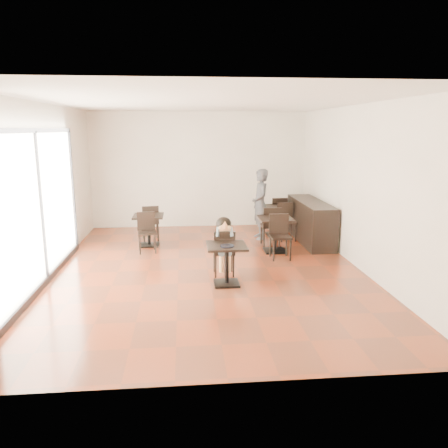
{
  "coord_description": "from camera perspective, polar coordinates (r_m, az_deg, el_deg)",
  "views": [
    {
      "loc": [
        -0.45,
        -8.27,
        2.72
      ],
      "look_at": [
        0.28,
        -0.4,
        1.0
      ],
      "focal_mm": 35.0,
      "sensor_mm": 36.0,
      "label": 1
    }
  ],
  "objects": [
    {
      "name": "plate",
      "position": [
        7.57,
        0.42,
        -2.88
      ],
      "size": [
        0.25,
        0.25,
        0.01
      ],
      "primitive_type": "cylinder",
      "color": "black",
      "rests_on": "child_table"
    },
    {
      "name": "wall_back",
      "position": [
        12.33,
        -3.23,
        7.05
      ],
      "size": [
        6.0,
        0.01,
        3.2
      ],
      "primitive_type": "cube",
      "color": "white",
      "rests_on": "floor"
    },
    {
      "name": "wall_front",
      "position": [
        4.44,
        0.65,
        -2.36
      ],
      "size": [
        6.0,
        0.01,
        3.2
      ],
      "primitive_type": "cube",
      "color": "white",
      "rests_on": "floor"
    },
    {
      "name": "ceiling",
      "position": [
        8.3,
        -2.3,
        15.58
      ],
      "size": [
        6.0,
        8.0,
        0.01
      ],
      "primitive_type": "cube",
      "color": "white",
      "rests_on": "floor"
    },
    {
      "name": "cafe_table_back",
      "position": [
        11.45,
        6.81,
        0.43
      ],
      "size": [
        0.78,
        0.78,
        0.77
      ],
      "primitive_type": null,
      "rotation": [
        0.0,
        0.0,
        0.07
      ],
      "color": "black",
      "rests_on": "floor"
    },
    {
      "name": "wall_right",
      "position": [
        9.03,
        17.23,
        4.6
      ],
      "size": [
        0.01,
        8.0,
        3.2
      ],
      "primitive_type": "cube",
      "color": "white",
      "rests_on": "floor"
    },
    {
      "name": "floor",
      "position": [
        8.72,
        -2.12,
        -5.91
      ],
      "size": [
        6.0,
        8.0,
        0.01
      ],
      "primitive_type": "cube",
      "color": "maroon",
      "rests_on": "ground"
    },
    {
      "name": "chair_back_b",
      "position": [
        10.95,
        8.22,
        0.25
      ],
      "size": [
        0.44,
        0.44,
        0.93
      ],
      "primitive_type": null,
      "rotation": [
        0.0,
        0.0,
        0.07
      ],
      "color": "black",
      "rests_on": "floor"
    },
    {
      "name": "pizza_slice",
      "position": [
        7.96,
        0.09,
        -0.48
      ],
      "size": [
        0.26,
        0.2,
        0.06
      ],
      "primitive_type": null,
      "color": "#DBC975",
      "rests_on": "child"
    },
    {
      "name": "chair_left_b",
      "position": [
        9.94,
        -10.04,
        -1.14
      ],
      "size": [
        0.45,
        0.45,
        0.89
      ],
      "primitive_type": null,
      "rotation": [
        0.0,
        0.0,
        0.14
      ],
      "color": "black",
      "rests_on": "floor"
    },
    {
      "name": "storefront_window",
      "position": [
        8.28,
        -22.99,
        2.11
      ],
      "size": [
        0.04,
        4.5,
        2.6
      ],
      "primitive_type": "cube",
      "color": "white",
      "rests_on": "floor"
    },
    {
      "name": "child",
      "position": [
        8.25,
        -0.03,
        -2.95
      ],
      "size": [
        0.4,
        0.56,
        1.11
      ],
      "primitive_type": null,
      "color": "slate",
      "rests_on": "child_chair"
    },
    {
      "name": "wall_left",
      "position": [
        8.73,
        -22.32,
        3.98
      ],
      "size": [
        0.01,
        8.0,
        3.2
      ],
      "primitive_type": "cube",
      "color": "white",
      "rests_on": "floor"
    },
    {
      "name": "cafe_table_mid",
      "position": [
        9.9,
        6.69,
        -1.41
      ],
      "size": [
        0.75,
        0.75,
        0.79
      ],
      "primitive_type": null,
      "rotation": [
        0.0,
        0.0,
        0.02
      ],
      "color": "black",
      "rests_on": "floor"
    },
    {
      "name": "service_counter",
      "position": [
        10.96,
        11.23,
        0.35
      ],
      "size": [
        0.6,
        2.4,
        1.0
      ],
      "primitive_type": "cube",
      "color": "black",
      "rests_on": "floor"
    },
    {
      "name": "chair_back_a",
      "position": [
        12.0,
        7.01,
        1.34
      ],
      "size": [
        0.44,
        0.44,
        0.93
      ],
      "primitive_type": null,
      "rotation": [
        0.0,
        0.0,
        3.21
      ],
      "color": "black",
      "rests_on": "floor"
    },
    {
      "name": "child_table",
      "position": [
        7.77,
        0.34,
        -5.35
      ],
      "size": [
        0.69,
        0.69,
        0.73
      ],
      "primitive_type": null,
      "color": "black",
      "rests_on": "floor"
    },
    {
      "name": "adult_patron",
      "position": [
        10.98,
        4.76,
        2.6
      ],
      "size": [
        0.47,
        0.67,
        1.76
      ],
      "primitive_type": "imported",
      "rotation": [
        0.0,
        0.0,
        -1.5
      ],
      "color": "#3D3D42",
      "rests_on": "floor"
    },
    {
      "name": "chair_left_a",
      "position": [
        11.01,
        -9.59,
        0.19
      ],
      "size": [
        0.45,
        0.45,
        0.89
      ],
      "primitive_type": null,
      "rotation": [
        0.0,
        0.0,
        3.28
      ],
      "color": "black",
      "rests_on": "floor"
    },
    {
      "name": "child_chair",
      "position": [
        8.28,
        -0.03,
        -3.71
      ],
      "size": [
        0.4,
        0.4,
        0.88
      ],
      "primitive_type": null,
      "rotation": [
        0.0,
        0.0,
        3.14
      ],
      "color": "black",
      "rests_on": "floor"
    },
    {
      "name": "chair_mid_a",
      "position": [
        10.4,
        6.08,
        -0.27
      ],
      "size": [
        0.43,
        0.43,
        0.94
      ],
      "primitive_type": null,
      "rotation": [
        0.0,
        0.0,
        3.16
      ],
      "color": "black",
      "rests_on": "floor"
    },
    {
      "name": "cafe_table_left",
      "position": [
        10.49,
        -9.79,
        -0.84
      ],
      "size": [
        0.79,
        0.79,
        0.74
      ],
      "primitive_type": null,
      "rotation": [
        0.0,
        0.0,
        0.14
      ],
      "color": "black",
      "rests_on": "floor"
    },
    {
      "name": "chair_mid_b",
      "position": [
        9.36,
        7.39,
        -1.73
      ],
      "size": [
        0.43,
        0.43,
        0.94
      ],
      "primitive_type": null,
      "rotation": [
        0.0,
        0.0,
        0.02
      ],
      "color": "black",
      "rests_on": "floor"
    }
  ]
}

